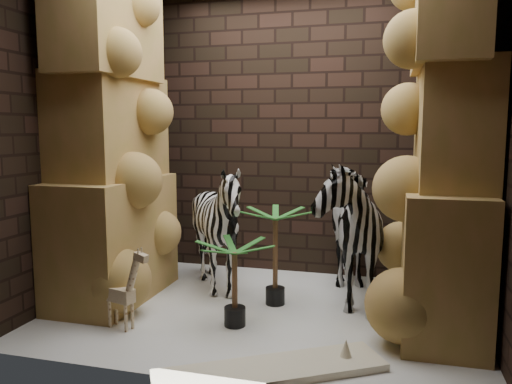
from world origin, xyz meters
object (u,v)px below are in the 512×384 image
(palm_back, at_px, (235,283))
(surfboard, at_px, (271,371))
(zebra_right, at_px, (342,217))
(giraffe_toy, at_px, (120,286))
(zebra_left, at_px, (218,235))
(palm_front, at_px, (275,256))

(palm_back, distance_m, surfboard, 0.89)
(zebra_right, distance_m, surfboard, 1.72)
(zebra_right, height_order, giraffe_toy, zebra_right)
(zebra_left, distance_m, palm_front, 0.63)
(giraffe_toy, bearing_deg, zebra_left, 82.44)
(palm_front, bearing_deg, surfboard, -78.18)
(zebra_right, xyz_separation_m, surfboard, (-0.28, -1.53, -0.74))
(zebra_right, distance_m, palm_back, 1.19)
(giraffe_toy, bearing_deg, palm_back, 34.71)
(zebra_left, height_order, giraffe_toy, zebra_left)
(giraffe_toy, xyz_separation_m, surfboard, (1.30, -0.41, -0.32))
(zebra_left, distance_m, surfboard, 1.74)
(palm_front, bearing_deg, zebra_left, 163.19)
(giraffe_toy, relative_size, palm_back, 0.99)
(giraffe_toy, distance_m, palm_back, 0.89)
(palm_back, relative_size, surfboard, 0.47)
(giraffe_toy, bearing_deg, palm_front, 55.11)
(giraffe_toy, xyz_separation_m, palm_back, (0.84, 0.28, 0.00))
(palm_back, bearing_deg, zebra_right, 48.35)
(palm_front, distance_m, palm_back, 0.60)
(zebra_right, height_order, zebra_left, zebra_right)
(giraffe_toy, bearing_deg, surfboard, -1.16)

